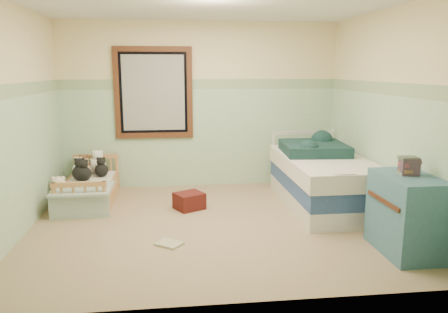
{
  "coord_description": "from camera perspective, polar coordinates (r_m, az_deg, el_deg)",
  "views": [
    {
      "loc": [
        -0.43,
        -4.87,
        1.8
      ],
      "look_at": [
        0.19,
        0.35,
        0.74
      ],
      "focal_mm": 34.89,
      "sensor_mm": 36.0,
      "label": 1
    }
  ],
  "objects": [
    {
      "name": "teal_blanket",
      "position": [
        6.12,
        11.68,
        1.09
      ],
      "size": [
        0.89,
        0.94,
        0.14
      ],
      "primitive_type": "cube",
      "rotation": [
        0.0,
        0.0,
        -0.07
      ],
      "color": "black",
      "rests_on": "twin_mattress"
    },
    {
      "name": "window_frame",
      "position": [
        6.65,
        -9.22,
        8.23
      ],
      "size": [
        1.16,
        0.06,
        1.36
      ],
      "primitive_type": "cube",
      "color": "#3F1C14",
      "rests_on": "wall_back"
    },
    {
      "name": "floor",
      "position": [
        5.22,
        -1.69,
        -8.91
      ],
      "size": [
        4.2,
        3.6,
        0.02
      ],
      "primitive_type": "cube",
      "color": "#7F664B",
      "rests_on": "ground"
    },
    {
      "name": "plush_bed_tan",
      "position": [
        6.49,
        -17.76,
        -1.8
      ],
      "size": [
        0.18,
        0.18,
        0.18
      ],
      "primitive_type": "sphere",
      "color": "tan",
      "rests_on": "toddler_mattress"
    },
    {
      "name": "plush_bed_brown",
      "position": [
        6.71,
        -17.84,
        -1.33
      ],
      "size": [
        0.19,
        0.19,
        0.19
      ],
      "primitive_type": "sphere",
      "color": "brown",
      "rests_on": "toddler_mattress"
    },
    {
      "name": "window_blinds",
      "position": [
        6.66,
        -9.21,
        8.23
      ],
      "size": [
        0.92,
        0.01,
        1.12
      ],
      "primitive_type": "cube",
      "color": "#B2B2AF",
      "rests_on": "window_frame"
    },
    {
      "name": "twin_mattress",
      "position": [
        5.89,
        12.99,
        -1.15
      ],
      "size": [
        1.02,
        2.0,
        0.22
      ],
      "primitive_type": "cube",
      "color": "white",
      "rests_on": "twin_boxspring"
    },
    {
      "name": "wainscot_mint",
      "position": [
        6.75,
        -3.07,
        2.43
      ],
      "size": [
        4.2,
        0.01,
        1.5
      ],
      "primitive_type": "cube",
      "color": "#99BC9B",
      "rests_on": "floor"
    },
    {
      "name": "twin_bed_frame",
      "position": [
        6.0,
        12.8,
        -5.25
      ],
      "size": [
        0.98,
        1.97,
        0.22
      ],
      "primitive_type": "cube",
      "color": "silver",
      "rests_on": "floor"
    },
    {
      "name": "book_stack",
      "position": [
        4.59,
        23.09,
        -1.21
      ],
      "size": [
        0.19,
        0.15,
        0.17
      ],
      "primitive_type": "cube",
      "rotation": [
        0.0,
        0.0,
        -0.13
      ],
      "color": "brown",
      "rests_on": "dresser"
    },
    {
      "name": "plush_bed_white",
      "position": [
        6.67,
        -16.16,
        -1.14
      ],
      "size": [
        0.23,
        0.23,
        0.23
      ],
      "primitive_type": "sphere",
      "color": "white",
      "rests_on": "toddler_mattress"
    },
    {
      "name": "ceiling",
      "position": [
        4.95,
        -1.87,
        19.65
      ],
      "size": [
        4.2,
        3.6,
        0.02
      ],
      "primitive_type": "cube",
      "color": "silver",
      "rests_on": "wall_back"
    },
    {
      "name": "extra_plush_4",
      "position": [
        6.27,
        -17.89,
        -2.14
      ],
      "size": [
        0.2,
        0.2,
        0.2
      ],
      "primitive_type": "sphere",
      "color": "black",
      "rests_on": "toddler_mattress"
    },
    {
      "name": "dresser",
      "position": [
        4.68,
        22.81,
        -7.01
      ],
      "size": [
        0.49,
        0.79,
        0.79
      ],
      "primitive_type": "cube",
      "color": "#365D6D",
      "rests_on": "floor"
    },
    {
      "name": "wall_back",
      "position": [
        6.71,
        -3.13,
        6.67
      ],
      "size": [
        4.2,
        0.04,
        2.5
      ],
      "primitive_type": "cube",
      "color": "beige",
      "rests_on": "floor"
    },
    {
      "name": "border_strip",
      "position": [
        6.68,
        -3.15,
        9.44
      ],
      "size": [
        4.2,
        0.01,
        0.15
      ],
      "primitive_type": "cube",
      "color": "#427B44",
      "rests_on": "wall_back"
    },
    {
      "name": "toddler_bed_frame",
      "position": [
        6.27,
        -17.17,
        -4.99
      ],
      "size": [
        0.66,
        1.32,
        0.17
      ],
      "primitive_type": "cube",
      "color": "#A66E48",
      "rests_on": "floor"
    },
    {
      "name": "red_pillow",
      "position": [
        5.73,
        -4.58,
        -5.82
      ],
      "size": [
        0.45,
        0.43,
        0.22
      ],
      "primitive_type": "cube",
      "rotation": [
        0.0,
        0.0,
        0.49
      ],
      "color": "maroon",
      "rests_on": "floor"
    },
    {
      "name": "wall_left",
      "position": [
        5.18,
        -25.64,
        4.19
      ],
      "size": [
        0.04,
        3.6,
        2.5
      ],
      "primitive_type": "cube",
      "color": "beige",
      "rests_on": "floor"
    },
    {
      "name": "wall_front",
      "position": [
        3.15,
        1.1,
        1.37
      ],
      "size": [
        4.2,
        0.04,
        2.5
      ],
      "primitive_type": "cube",
      "color": "beige",
      "rests_on": "floor"
    },
    {
      "name": "patchwork_quilt",
      "position": [
        5.83,
        -18.01,
        -4.04
      ],
      "size": [
        0.72,
        0.66,
        0.03
      ],
      "primitive_type": "cube",
      "color": "#6994C5",
      "rests_on": "toddler_mattress"
    },
    {
      "name": "plush_floor_tan",
      "position": [
        5.96,
        -19.83,
        -5.66
      ],
      "size": [
        0.24,
        0.24,
        0.24
      ],
      "primitive_type": "sphere",
      "color": "tan",
      "rests_on": "floor"
    },
    {
      "name": "extra_plush_3",
      "position": [
        6.53,
        -18.26,
        -1.86
      ],
      "size": [
        0.16,
        0.16,
        0.16
      ],
      "primitive_type": "sphere",
      "color": "brown",
      "rests_on": "toddler_mattress"
    },
    {
      "name": "plush_bed_dark",
      "position": [
        6.45,
        -15.76,
        -1.72
      ],
      "size": [
        0.19,
        0.19,
        0.19
      ],
      "primitive_type": "sphere",
      "color": "black",
      "rests_on": "toddler_mattress"
    },
    {
      "name": "floor_book",
      "position": [
        4.66,
        -7.18,
        -11.27
      ],
      "size": [
        0.32,
        0.31,
        0.02
      ],
      "primitive_type": "cube",
      "rotation": [
        0.0,
        0.0,
        -0.64
      ],
      "color": "#FCB84B",
      "rests_on": "floor"
    },
    {
      "name": "twin_boxspring",
      "position": [
        5.94,
        12.89,
        -3.22
      ],
      "size": [
        0.98,
        1.97,
        0.22
      ],
      "primitive_type": "cube",
      "color": "navy",
      "rests_on": "twin_bed_frame"
    },
    {
      "name": "extra_plush_2",
      "position": [
        6.65,
        -18.51,
        -1.55
      ],
      "size": [
        0.18,
        0.18,
        0.18
      ],
      "primitive_type": "sphere",
      "color": "white",
      "rests_on": "toddler_mattress"
    },
    {
      "name": "extra_plush_0",
      "position": [
        6.3,
        -18.31,
        -2.05
      ],
      "size": [
        0.22,
        0.22,
        0.22
      ],
      "primitive_type": "sphere",
      "color": "black",
      "rests_on": "toddler_mattress"
    },
    {
      "name": "plush_floor_cream",
      "position": [
        6.22,
        -20.76,
        -4.86
      ],
      "size": [
        0.28,
        0.28,
        0.28
      ],
      "primitive_type": "sphere",
      "color": "white",
      "rests_on": "floor"
    },
    {
      "name": "wall_right",
      "position": [
        5.52,
        20.6,
        4.95
      ],
      "size": [
        0.04,
        3.6,
        2.5
      ],
      "primitive_type": "cube",
      "color": "beige",
      "rests_on": "floor"
    },
    {
      "name": "extra_plush_1",
      "position": [
        6.68,
        -16.68,
        -1.49
      ],
      "size": [
        0.15,
        0.15,
        0.15
      ],
      "primitive_type": "sphere",
      "color": "white",
      "rests_on": "toddler_mattress"
    },
    {
      "name": "toddler_mattress",
      "position": [
        6.24,
        -17.25,
        -3.72
      ],
      "size": [
        0.6,
        1.26,
        0.12
      ],
      "primitive_type": "cube",
      "color": "white",
      "rests_on": "toddler_bed_frame"
    }
  ]
}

